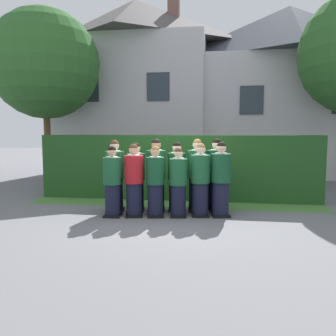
% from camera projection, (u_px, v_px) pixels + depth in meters
% --- Properties ---
extents(ground_plane, '(60.00, 60.00, 0.00)m').
position_uv_depth(ground_plane, '(166.00, 216.00, 7.73)').
color(ground_plane, slate).
extents(student_front_row_0, '(0.41, 0.48, 1.56)m').
position_uv_depth(student_front_row_0, '(112.00, 183.00, 7.65)').
color(student_front_row_0, black).
rests_on(student_front_row_0, ground).
extents(student_in_red_blazer, '(0.46, 0.55, 1.61)m').
position_uv_depth(student_in_red_blazer, '(134.00, 182.00, 7.67)').
color(student_in_red_blazer, black).
rests_on(student_in_red_blazer, ground).
extents(student_front_row_2, '(0.45, 0.53, 1.57)m').
position_uv_depth(student_front_row_2, '(155.00, 183.00, 7.65)').
color(student_front_row_2, black).
rests_on(student_front_row_2, ground).
extents(student_front_row_3, '(0.41, 0.51, 1.53)m').
position_uv_depth(student_front_row_3, '(178.00, 184.00, 7.64)').
color(student_front_row_3, black).
rests_on(student_front_row_3, ground).
extents(student_front_row_4, '(0.44, 0.54, 1.62)m').
position_uv_depth(student_front_row_4, '(200.00, 182.00, 7.68)').
color(student_front_row_4, black).
rests_on(student_front_row_4, ground).
extents(student_front_row_5, '(0.47, 0.54, 1.66)m').
position_uv_depth(student_front_row_5, '(221.00, 181.00, 7.66)').
color(student_front_row_5, black).
rests_on(student_front_row_5, ground).
extents(student_rear_row_0, '(0.44, 0.55, 1.68)m').
position_uv_depth(student_rear_row_0, '(115.00, 177.00, 8.17)').
color(student_rear_row_0, black).
rests_on(student_rear_row_0, ground).
extents(student_rear_row_1, '(0.43, 0.54, 1.62)m').
position_uv_depth(student_rear_row_1, '(136.00, 179.00, 8.18)').
color(student_rear_row_1, black).
rests_on(student_rear_row_1, ground).
extents(student_rear_row_2, '(0.46, 0.54, 1.71)m').
position_uv_depth(student_rear_row_2, '(156.00, 177.00, 8.19)').
color(student_rear_row_2, black).
rests_on(student_rear_row_2, ground).
extents(student_rear_row_3, '(0.43, 0.54, 1.64)m').
position_uv_depth(student_rear_row_3, '(177.00, 178.00, 8.20)').
color(student_rear_row_3, black).
rests_on(student_rear_row_3, ground).
extents(student_rear_row_4, '(0.45, 0.56, 1.71)m').
position_uv_depth(student_rear_row_4, '(197.00, 177.00, 8.17)').
color(student_rear_row_4, black).
rests_on(student_rear_row_4, ground).
extents(student_rear_row_5, '(0.48, 0.57, 1.71)m').
position_uv_depth(student_rear_row_5, '(216.00, 176.00, 8.22)').
color(student_rear_row_5, black).
rests_on(student_rear_row_5, ground).
extents(hedge, '(7.66, 0.70, 1.78)m').
position_uv_depth(hedge, '(177.00, 167.00, 9.66)').
color(hedge, '#214C1E').
rests_on(hedge, ground).
extents(school_building_main, '(6.77, 4.62, 7.76)m').
position_uv_depth(school_building_main, '(136.00, 86.00, 15.88)').
color(school_building_main, silver).
rests_on(school_building_main, ground).
extents(school_building_annex, '(7.99, 4.53, 7.23)m').
position_uv_depth(school_building_annex, '(287.00, 89.00, 15.17)').
color(school_building_annex, silver).
rests_on(school_building_annex, ground).
extents(oak_tree_left, '(3.94, 3.94, 6.29)m').
position_uv_depth(oak_tree_left, '(45.00, 64.00, 12.58)').
color(oak_tree_left, brown).
rests_on(oak_tree_left, ground).
extents(lawn_strip, '(7.66, 0.90, 0.01)m').
position_uv_depth(lawn_strip, '(174.00, 204.00, 8.97)').
color(lawn_strip, '#477A38').
rests_on(lawn_strip, ground).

